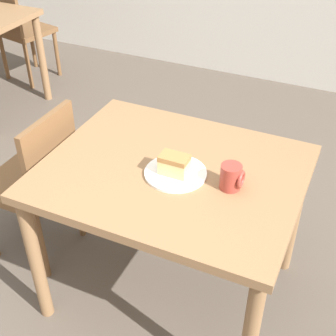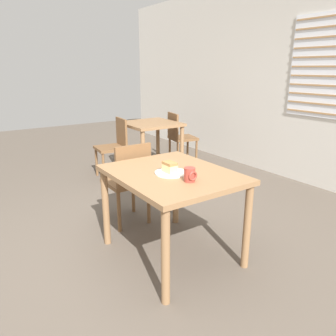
% 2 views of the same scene
% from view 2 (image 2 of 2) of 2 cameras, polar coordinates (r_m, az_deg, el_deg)
% --- Properties ---
extents(ground_plane, '(14.00, 14.00, 0.00)m').
position_cam_2_polar(ground_plane, '(2.77, -7.78, -16.79)').
color(ground_plane, brown).
extents(dining_table_near, '(1.06, 0.86, 0.74)m').
position_cam_2_polar(dining_table_near, '(2.64, 0.69, -2.78)').
color(dining_table_near, olive).
rests_on(dining_table_near, ground_plane).
extents(dining_table_far, '(0.77, 0.77, 0.76)m').
position_cam_2_polar(dining_table_far, '(4.95, -3.00, 6.39)').
color(dining_table_far, olive).
rests_on(dining_table_far, ground_plane).
extents(chair_near_window, '(0.39, 0.39, 0.85)m').
position_cam_2_polar(chair_near_window, '(3.27, -6.89, -2.07)').
color(chair_near_window, brown).
rests_on(chair_near_window, ground_plane).
extents(chair_far_corner, '(0.43, 0.43, 0.85)m').
position_cam_2_polar(chair_far_corner, '(4.78, -9.33, 3.96)').
color(chair_far_corner, brown).
rests_on(chair_far_corner, ground_plane).
extents(chair_far_opposite, '(0.46, 0.46, 0.85)m').
position_cam_2_polar(chair_far_opposite, '(5.35, 2.03, 5.57)').
color(chair_far_opposite, brown).
rests_on(chair_far_opposite, ground_plane).
extents(plate, '(0.25, 0.25, 0.01)m').
position_cam_2_polar(plate, '(2.57, 0.50, -0.84)').
color(plate, white).
rests_on(plate, dining_table_near).
extents(cake_slice, '(0.12, 0.08, 0.08)m').
position_cam_2_polar(cake_slice, '(2.55, 0.31, 0.16)').
color(cake_slice, '#E0C67F').
rests_on(cake_slice, plate).
extents(coffee_mug, '(0.09, 0.08, 0.10)m').
position_cam_2_polar(coffee_mug, '(2.38, 3.83, -1.17)').
color(coffee_mug, '#9E382D').
rests_on(coffee_mug, dining_table_near).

